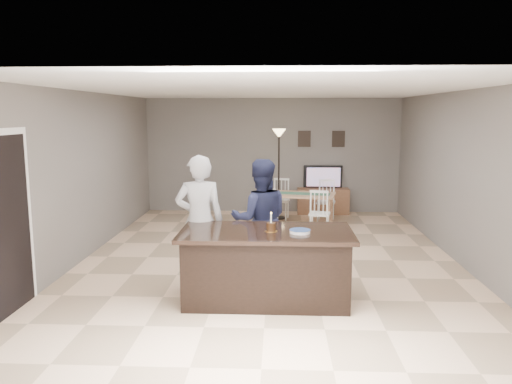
{
  "coord_description": "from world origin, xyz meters",
  "views": [
    {
      "loc": [
        0.15,
        -7.86,
        2.35
      ],
      "look_at": [
        -0.2,
        -0.3,
        1.15
      ],
      "focal_mm": 35.0,
      "sensor_mm": 36.0,
      "label": 1
    }
  ],
  "objects_px": {
    "kitchen_island": "(266,265)",
    "birthday_cake": "(271,227)",
    "television": "(323,177)",
    "floor_lamp": "(279,149)",
    "woman": "(200,221)",
    "tv_console": "(323,201)",
    "man": "(260,220)",
    "plate_stack": "(300,231)",
    "dining_table": "(299,199)"
  },
  "relations": [
    {
      "from": "tv_console",
      "to": "man",
      "type": "relative_size",
      "value": 0.7
    },
    {
      "from": "woman",
      "to": "birthday_cake",
      "type": "relative_size",
      "value": 7.46
    },
    {
      "from": "man",
      "to": "birthday_cake",
      "type": "relative_size",
      "value": 7.14
    },
    {
      "from": "tv_console",
      "to": "floor_lamp",
      "type": "relative_size",
      "value": 0.6
    },
    {
      "from": "television",
      "to": "man",
      "type": "distance_m",
      "value": 4.98
    },
    {
      "from": "kitchen_island",
      "to": "tv_console",
      "type": "bearing_deg",
      "value": 77.84
    },
    {
      "from": "television",
      "to": "floor_lamp",
      "type": "relative_size",
      "value": 0.46
    },
    {
      "from": "tv_console",
      "to": "television",
      "type": "relative_size",
      "value": 1.31
    },
    {
      "from": "television",
      "to": "floor_lamp",
      "type": "distance_m",
      "value": 1.43
    },
    {
      "from": "tv_console",
      "to": "plate_stack",
      "type": "relative_size",
      "value": 4.64
    },
    {
      "from": "woman",
      "to": "floor_lamp",
      "type": "bearing_deg",
      "value": -112.26
    },
    {
      "from": "man",
      "to": "floor_lamp",
      "type": "xyz_separation_m",
      "value": [
        0.26,
        4.12,
        0.7
      ]
    },
    {
      "from": "television",
      "to": "woman",
      "type": "distance_m",
      "value": 5.52
    },
    {
      "from": "dining_table",
      "to": "woman",
      "type": "bearing_deg",
      "value": -101.73
    },
    {
      "from": "kitchen_island",
      "to": "plate_stack",
      "type": "distance_m",
      "value": 0.63
    },
    {
      "from": "television",
      "to": "plate_stack",
      "type": "bearing_deg",
      "value": 82.2
    },
    {
      "from": "kitchen_island",
      "to": "man",
      "type": "height_order",
      "value": "man"
    },
    {
      "from": "birthday_cake",
      "to": "floor_lamp",
      "type": "height_order",
      "value": "floor_lamp"
    },
    {
      "from": "kitchen_island",
      "to": "television",
      "type": "bearing_deg",
      "value": 77.99
    },
    {
      "from": "dining_table",
      "to": "floor_lamp",
      "type": "distance_m",
      "value": 1.31
    },
    {
      "from": "woman",
      "to": "birthday_cake",
      "type": "xyz_separation_m",
      "value": [
        0.98,
        -0.58,
        0.06
      ]
    },
    {
      "from": "dining_table",
      "to": "floor_lamp",
      "type": "xyz_separation_m",
      "value": [
        -0.42,
        0.75,
        0.98
      ]
    },
    {
      "from": "dining_table",
      "to": "floor_lamp",
      "type": "bearing_deg",
      "value": 129.38
    },
    {
      "from": "tv_console",
      "to": "floor_lamp",
      "type": "bearing_deg",
      "value": -149.55
    },
    {
      "from": "television",
      "to": "dining_table",
      "type": "height_order",
      "value": "television"
    },
    {
      "from": "kitchen_island",
      "to": "woman",
      "type": "height_order",
      "value": "woman"
    },
    {
      "from": "man",
      "to": "woman",
      "type": "bearing_deg",
      "value": 13.14
    },
    {
      "from": "woman",
      "to": "floor_lamp",
      "type": "height_order",
      "value": "floor_lamp"
    },
    {
      "from": "kitchen_island",
      "to": "tv_console",
      "type": "xyz_separation_m",
      "value": [
        1.2,
        5.57,
        -0.15
      ]
    },
    {
      "from": "man",
      "to": "kitchen_island",
      "type": "bearing_deg",
      "value": 91.06
    },
    {
      "from": "television",
      "to": "woman",
      "type": "height_order",
      "value": "woman"
    },
    {
      "from": "man",
      "to": "dining_table",
      "type": "xyz_separation_m",
      "value": [
        0.68,
        3.36,
        -0.29
      ]
    },
    {
      "from": "plate_stack",
      "to": "floor_lamp",
      "type": "bearing_deg",
      "value": 92.95
    },
    {
      "from": "tv_console",
      "to": "dining_table",
      "type": "distance_m",
      "value": 1.53
    },
    {
      "from": "plate_stack",
      "to": "dining_table",
      "type": "xyz_separation_m",
      "value": [
        0.16,
        4.3,
        -0.35
      ]
    },
    {
      "from": "kitchen_island",
      "to": "birthday_cake",
      "type": "height_order",
      "value": "birthday_cake"
    },
    {
      "from": "tv_console",
      "to": "man",
      "type": "bearing_deg",
      "value": -105.42
    },
    {
      "from": "floor_lamp",
      "to": "television",
      "type": "bearing_deg",
      "value": 33.22
    },
    {
      "from": "kitchen_island",
      "to": "plate_stack",
      "type": "relative_size",
      "value": 8.32
    },
    {
      "from": "woman",
      "to": "plate_stack",
      "type": "relative_size",
      "value": 6.96
    },
    {
      "from": "birthday_cake",
      "to": "kitchen_island",
      "type": "bearing_deg",
      "value": 152.44
    },
    {
      "from": "plate_stack",
      "to": "woman",
      "type": "bearing_deg",
      "value": 154.04
    },
    {
      "from": "kitchen_island",
      "to": "woman",
      "type": "bearing_deg",
      "value": 149.23
    },
    {
      "from": "man",
      "to": "dining_table",
      "type": "distance_m",
      "value": 3.44
    },
    {
      "from": "tv_console",
      "to": "birthday_cake",
      "type": "height_order",
      "value": "birthday_cake"
    },
    {
      "from": "plate_stack",
      "to": "floor_lamp",
      "type": "height_order",
      "value": "floor_lamp"
    },
    {
      "from": "television",
      "to": "plate_stack",
      "type": "relative_size",
      "value": 3.53
    },
    {
      "from": "tv_console",
      "to": "television",
      "type": "distance_m",
      "value": 0.57
    },
    {
      "from": "television",
      "to": "dining_table",
      "type": "distance_m",
      "value": 1.6
    },
    {
      "from": "tv_console",
      "to": "television",
      "type": "xyz_separation_m",
      "value": [
        0.0,
        0.07,
        0.56
      ]
    }
  ]
}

